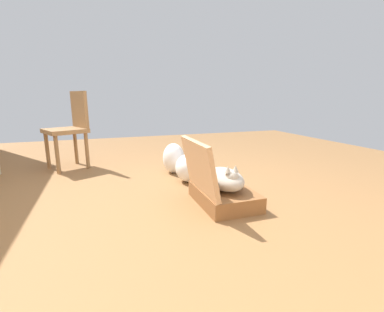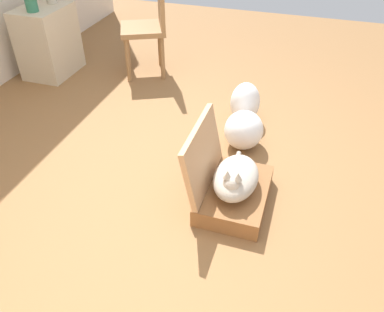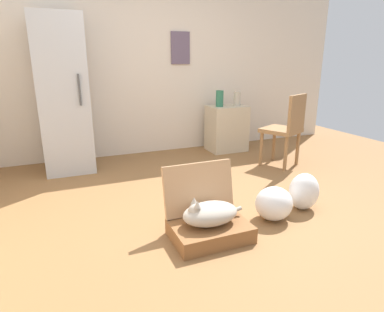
% 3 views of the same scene
% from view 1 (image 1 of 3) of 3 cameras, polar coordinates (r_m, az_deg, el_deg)
% --- Properties ---
extents(ground_plane, '(7.68, 7.68, 0.00)m').
position_cam_1_polar(ground_plane, '(2.33, -4.71, -9.33)').
color(ground_plane, olive).
rests_on(ground_plane, ground).
extents(suitcase_base, '(0.59, 0.42, 0.13)m').
position_cam_1_polar(suitcase_base, '(2.25, 6.83, -8.49)').
color(suitcase_base, brown).
rests_on(suitcase_base, ground).
extents(suitcase_lid, '(0.59, 0.12, 0.42)m').
position_cam_1_polar(suitcase_lid, '(2.08, 1.53, -2.25)').
color(suitcase_lid, tan).
rests_on(suitcase_lid, suitcase_base).
extents(cat, '(0.52, 0.28, 0.23)m').
position_cam_1_polar(cat, '(2.19, 7.02, -4.85)').
color(cat, '#B2A899').
rests_on(cat, suitcase_base).
extents(plastic_bag_white, '(0.33, 0.30, 0.30)m').
position_cam_1_polar(plastic_bag_white, '(2.76, -0.45, -2.54)').
color(plastic_bag_white, white).
rests_on(plastic_bag_white, ground).
extents(plastic_bag_clear, '(0.29, 0.25, 0.35)m').
position_cam_1_polar(plastic_bag_clear, '(3.09, -3.94, -0.46)').
color(plastic_bag_clear, white).
rests_on(plastic_bag_clear, ground).
extents(chair, '(0.57, 0.57, 0.94)m').
position_cam_1_polar(chair, '(3.59, -24.51, 5.78)').
color(chair, olive).
rests_on(chair, ground).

